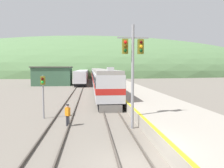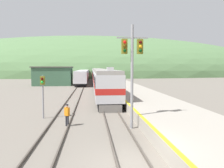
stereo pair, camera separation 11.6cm
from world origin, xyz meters
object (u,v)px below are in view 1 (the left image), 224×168
object	(u,v)px
carriage_second	(98,76)
carriage_third	(96,74)
signal_mast_main	(133,61)
carriage_fifth	(94,71)
carriage_fourth	(95,72)
track_worker	(68,114)
express_train_lead_car	(104,83)
signal_post_siding	(43,88)
siding_train	(83,76)

from	to	relation	value
carriage_second	carriage_third	distance (m)	22.52
carriage_second	signal_mast_main	xyz separation A→B (m)	(1.04, -38.54, 2.60)
carriage_third	signal_mast_main	world-z (taller)	signal_mast_main
signal_mast_main	carriage_second	bearing A→B (deg)	91.54
carriage_fifth	signal_mast_main	distance (m)	106.14
carriage_fourth	track_worker	size ratio (longest dim) A/B	13.25
carriage_second	signal_mast_main	bearing A→B (deg)	-88.46
express_train_lead_car	signal_post_siding	xyz separation A→B (m)	(-5.91, -12.13, 0.43)
signal_post_siding	carriage_fifth	bearing A→B (deg)	86.69
carriage_fifth	carriage_third	bearing A→B (deg)	-90.00
carriage_fifth	signal_mast_main	world-z (taller)	signal_mast_main
express_train_lead_car	carriage_third	distance (m)	45.21
carriage_fifth	signal_mast_main	bearing A→B (deg)	-89.44
siding_train	signal_post_siding	xyz separation A→B (m)	(-1.67, -49.45, 0.82)
carriage_second	express_train_lead_car	bearing A→B (deg)	-90.00
express_train_lead_car	siding_train	distance (m)	37.56
siding_train	signal_mast_main	bearing A→B (deg)	-84.33
express_train_lead_car	carriage_fourth	size ratio (longest dim) A/B	0.99
track_worker	carriage_fifth	bearing A→B (deg)	88.03
carriage_second	siding_train	size ratio (longest dim) A/B	0.51
siding_train	signal_mast_main	world-z (taller)	signal_mast_main
siding_train	track_worker	world-z (taller)	siding_train
signal_mast_main	express_train_lead_car	bearing A→B (deg)	93.75
carriage_second	siding_train	distance (m)	15.23
carriage_third	carriage_fifth	world-z (taller)	same
carriage_second	track_worker	xyz separation A→B (m)	(-3.62, -37.50, -1.26)
carriage_third	signal_post_siding	distance (m)	57.65
carriage_fourth	signal_post_siding	bearing A→B (deg)	-94.23
express_train_lead_car	signal_post_siding	world-z (taller)	express_train_lead_car
carriage_fourth	siding_train	xyz separation A→B (m)	(-4.24, -30.42, -0.38)
siding_train	track_worker	size ratio (longest dim) A/B	25.84
carriage_fifth	siding_train	world-z (taller)	carriage_fifth
signal_mast_main	signal_post_siding	world-z (taller)	signal_mast_main
carriage_third	siding_train	bearing A→B (deg)	-118.24
carriage_fifth	carriage_second	bearing A→B (deg)	-90.00
carriage_second	carriage_fourth	bearing A→B (deg)	90.00
carriage_second	signal_post_siding	size ratio (longest dim) A/B	5.92
signal_mast_main	track_worker	xyz separation A→B (m)	(-4.66, 1.03, -3.86)
carriage_second	track_worker	bearing A→B (deg)	-95.51
express_train_lead_car	signal_mast_main	world-z (taller)	signal_mast_main
express_train_lead_car	carriage_third	xyz separation A→B (m)	(0.00, 45.21, -0.01)
carriage_third	siding_train	distance (m)	8.97
express_train_lead_car	signal_post_siding	bearing A→B (deg)	-115.99
carriage_third	track_worker	xyz separation A→B (m)	(-3.62, -60.03, -1.26)
carriage_fourth	carriage_fifth	world-z (taller)	same
express_train_lead_car	track_worker	bearing A→B (deg)	-103.72
track_worker	carriage_third	bearing A→B (deg)	86.55
carriage_fifth	track_worker	xyz separation A→B (m)	(-3.62, -105.07, -1.26)
signal_mast_main	track_worker	bearing A→B (deg)	167.49
carriage_third	carriage_fourth	world-z (taller)	same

